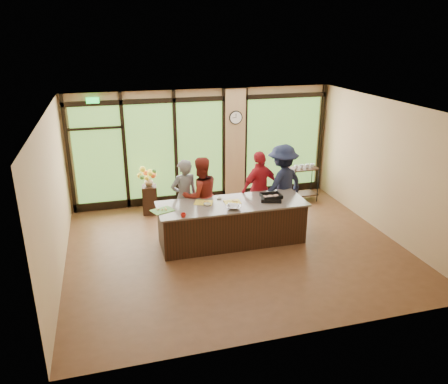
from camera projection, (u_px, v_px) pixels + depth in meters
floor at (236, 248)px, 9.39m from camera, size 7.00×7.00×0.00m
ceiling at (237, 108)px, 8.34m from camera, size 7.00×7.00×0.00m
back_wall at (203, 146)px, 11.58m from camera, size 7.00×0.00×7.00m
left_wall at (54, 198)px, 7.99m from camera, size 0.00×6.00×6.00m
right_wall at (386, 168)px, 9.73m from camera, size 0.00×6.00×6.00m
window_wall at (210, 150)px, 11.61m from camera, size 6.90×0.12×3.00m
island_base at (232, 223)px, 9.50m from camera, size 3.10×1.00×0.88m
countertop at (232, 204)px, 9.34m from camera, size 3.20×1.10×0.04m
wall_clock at (236, 118)px, 11.41m from camera, size 0.36×0.04×0.36m
cook_left at (184, 197)px, 9.78m from camera, size 0.72×0.55×1.76m
cook_midleft at (201, 196)px, 9.82m from camera, size 0.98×0.83×1.79m
cook_midright at (260, 189)px, 10.21m from camera, size 1.15×0.79×1.81m
cook_right at (282, 184)px, 10.33m from camera, size 1.43×1.17×1.93m
roasting_pan at (271, 199)px, 9.46m from camera, size 0.51×0.45×0.08m
mixing_bowl at (234, 207)px, 9.02m from camera, size 0.38×0.38×0.07m
cutting_board_left at (162, 210)px, 8.93m from camera, size 0.52×0.45×0.01m
cutting_board_center at (204, 203)px, 9.35m from camera, size 0.46×0.41×0.01m
cutting_board_right at (232, 202)px, 9.38m from camera, size 0.35×0.27×0.01m
prep_bowl_near at (207, 204)px, 9.20m from camera, size 0.19×0.19×0.05m
prep_bowl_mid at (207, 204)px, 9.20m from camera, size 0.15×0.15×0.05m
prep_bowl_far at (219, 198)px, 9.58m from camera, size 0.15×0.15×0.03m
red_ramekin at (183, 215)px, 8.62m from camera, size 0.12×0.12×0.08m
flower_stand at (150, 200)px, 11.04m from camera, size 0.40×0.40×0.73m
flower_vase at (149, 181)px, 10.88m from camera, size 0.30×0.30×0.24m
bar_cart at (303, 179)px, 11.79m from camera, size 0.77×0.46×1.03m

